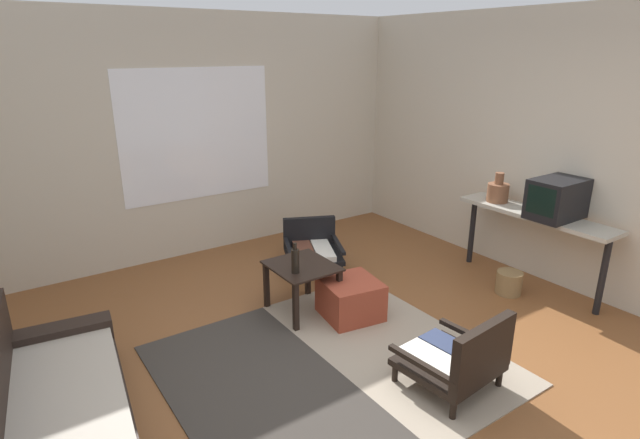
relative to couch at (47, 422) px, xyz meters
name	(u,v)px	position (x,y,z in m)	size (l,w,h in m)	color
ground_plane	(364,374)	(2.03, -0.47, -0.21)	(7.80, 7.80, 0.00)	brown
far_wall_with_window	(196,137)	(2.03, 2.59, 1.14)	(5.60, 0.13, 2.70)	beige
side_wall_right	(558,150)	(4.69, -0.17, 1.14)	(0.12, 6.60, 2.70)	beige
area_rug	(331,365)	(1.89, -0.25, -0.21)	(2.35, 2.20, 0.01)	#38332D
couch	(47,422)	(0.00, 0.00, 0.00)	(1.03, 2.03, 0.71)	black
coffee_table	(302,275)	(2.17, 0.60, 0.16)	(0.54, 0.59, 0.46)	black
armchair_by_window	(312,247)	(2.81, 1.40, 0.02)	(0.79, 0.80, 0.50)	black
armchair_striped_foreground	(459,358)	(2.46, -0.98, 0.05)	(0.67, 0.64, 0.60)	black
ottoman_orange	(350,299)	(2.47, 0.27, -0.04)	(0.48, 0.48, 0.35)	#993D28
console_shelf	(534,221)	(4.36, -0.23, 0.48)	(0.37, 1.58, 0.78)	#B2AD9E
crt_television	(557,199)	(4.35, -0.43, 0.76)	(0.53, 0.36, 0.38)	black
clay_vase	(498,191)	(4.36, 0.22, 0.68)	(0.22, 0.22, 0.31)	brown
glass_bottle	(295,260)	(2.04, 0.49, 0.37)	(0.07, 0.07, 0.28)	black
wicker_basket	(509,283)	(4.05, -0.25, -0.10)	(0.25, 0.25, 0.23)	olive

